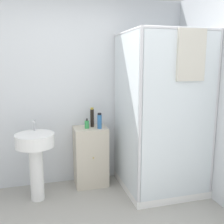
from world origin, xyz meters
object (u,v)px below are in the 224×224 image
Objects in this scene: soap_dispenser at (87,124)px; shampoo_bottle_tall_black at (92,117)px; shampoo_bottle_blue at (100,121)px; sink at (36,152)px.

shampoo_bottle_tall_black reaches higher than soap_dispenser.
soap_dispenser is 0.51× the size of shampoo_bottle_tall_black.
shampoo_bottle_blue reaches higher than soap_dispenser.
sink is at bearing -162.37° from soap_dispenser.
sink is 0.89m from shampoo_bottle_blue.
soap_dispenser is at bearing 17.63° from sink.
shampoo_bottle_tall_black is 0.14m from shampoo_bottle_blue.
sink is 4.66× the size of shampoo_bottle_blue.
shampoo_bottle_blue is (0.82, 0.16, 0.30)m from sink.
sink is at bearing -159.80° from shampoo_bottle_tall_black.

